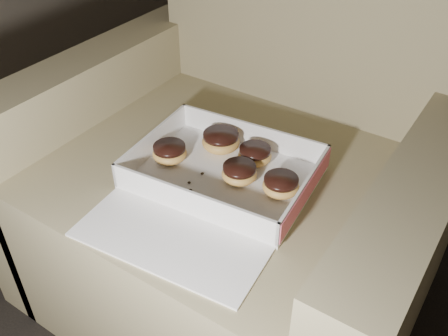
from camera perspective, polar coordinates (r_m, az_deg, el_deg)
name	(u,v)px	position (r m, az deg, el deg)	size (l,w,h in m)	color
armchair	(239,190)	(1.23, 1.76, -2.52)	(0.94, 0.80, 0.98)	#8C7F59
bakery_box	(216,184)	(1.02, -0.87, -1.88)	(0.40, 0.46, 0.06)	white
donut_a	(170,152)	(1.09, -6.24, 1.78)	(0.08, 0.08, 0.04)	#E5AC50
donut_b	(239,173)	(1.03, 1.77, -0.54)	(0.07, 0.07, 0.04)	#E5AC50
donut_c	(255,155)	(1.08, 3.55, 1.54)	(0.07, 0.07, 0.04)	#E5AC50
donut_d	(281,185)	(1.00, 6.51, -1.95)	(0.07, 0.07, 0.04)	#E5AC50
donut_e	(221,141)	(1.12, -0.36, 3.14)	(0.09, 0.09, 0.04)	#E5AC50
crumb_a	(169,187)	(1.03, -6.33, -2.15)	(0.01, 0.01, 0.00)	black
crumb_b	(202,174)	(1.06, -2.51, -0.63)	(0.01, 0.01, 0.00)	black
crumb_c	(190,190)	(1.01, -3.86, -2.53)	(0.01, 0.01, 0.00)	black
crumb_d	(189,183)	(1.03, -4.00, -1.67)	(0.01, 0.01, 0.00)	black
crumb_e	(240,183)	(1.03, 1.87, -1.75)	(0.01, 0.01, 0.00)	black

